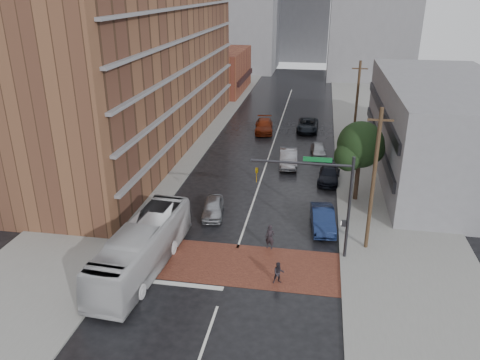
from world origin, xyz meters
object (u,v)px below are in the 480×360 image
(car_travel_c, at_px, (264,126))
(car_parked_near, at_px, (323,219))
(pedestrian_a, at_px, (270,237))
(pedestrian_b, at_px, (279,273))
(transit_bus, at_px, (142,248))
(suv_travel, at_px, (308,125))
(car_parked_far, at_px, (318,150))
(car_travel_a, at_px, (213,208))
(car_travel_b, at_px, (288,158))
(car_parked_mid, at_px, (329,174))

(car_travel_c, bearing_deg, car_parked_near, -78.82)
(pedestrian_a, height_order, pedestrian_b, pedestrian_a)
(transit_bus, relative_size, pedestrian_b, 7.81)
(suv_travel, distance_m, car_parked_near, 25.87)
(car_travel_c, height_order, car_parked_near, car_travel_c)
(pedestrian_b, relative_size, car_parked_far, 0.38)
(car_travel_a, relative_size, car_travel_c, 0.76)
(car_travel_b, distance_m, car_travel_c, 12.03)
(car_travel_b, bearing_deg, pedestrian_a, -94.35)
(car_travel_a, relative_size, car_parked_far, 1.06)
(car_parked_near, distance_m, car_parked_far, 16.57)
(car_parked_far, bearing_deg, car_travel_b, -135.32)
(transit_bus, xyz_separation_m, car_travel_a, (2.71, 8.19, -0.86))
(car_travel_a, distance_m, car_parked_mid, 12.66)
(pedestrian_a, height_order, car_travel_c, pedestrian_a)
(car_travel_c, distance_m, car_parked_far, 10.41)
(car_parked_far, bearing_deg, transit_bus, -119.45)
(car_travel_a, xyz_separation_m, car_parked_far, (7.99, 15.88, -0.04))
(transit_bus, bearing_deg, car_parked_near, 37.37)
(transit_bus, relative_size, car_parked_near, 2.39)
(pedestrian_a, relative_size, car_travel_a, 0.44)
(car_parked_mid, bearing_deg, car_travel_c, 122.52)
(pedestrian_b, height_order, car_travel_b, car_travel_b)
(car_travel_a, bearing_deg, car_parked_far, 55.34)
(suv_travel, bearing_deg, car_travel_c, -164.09)
(pedestrian_b, height_order, car_travel_c, car_travel_c)
(pedestrian_b, distance_m, car_parked_mid, 17.38)
(car_travel_a, relative_size, car_parked_near, 0.87)
(car_travel_a, distance_m, car_travel_b, 13.32)
(car_travel_b, bearing_deg, car_parked_near, -78.98)
(pedestrian_b, relative_size, suv_travel, 0.26)
(car_travel_b, xyz_separation_m, car_travel_c, (-3.91, 11.37, -0.05))
(car_travel_b, xyz_separation_m, suv_travel, (1.45, 12.76, -0.06))
(pedestrian_a, height_order, car_parked_near, pedestrian_a)
(transit_bus, distance_m, car_parked_near, 13.59)
(car_travel_b, relative_size, car_parked_far, 1.31)
(car_parked_near, height_order, car_parked_mid, car_parked_near)
(car_travel_b, distance_m, suv_travel, 12.84)
(pedestrian_a, relative_size, car_parked_mid, 0.39)
(car_travel_c, relative_size, car_parked_near, 1.14)
(pedestrian_b, distance_m, car_parked_far, 24.25)
(car_parked_mid, height_order, car_parked_far, car_parked_mid)
(car_parked_near, relative_size, car_parked_far, 1.23)
(car_travel_a, bearing_deg, car_parked_mid, 36.17)
(pedestrian_b, bearing_deg, car_parked_near, 53.84)
(suv_travel, bearing_deg, car_parked_mid, -79.53)
(car_travel_c, xyz_separation_m, car_parked_mid, (7.96, -14.89, -0.10))
(pedestrian_b, bearing_deg, car_parked_far, 68.00)
(pedestrian_b, distance_m, car_travel_c, 32.37)
(transit_bus, height_order, car_parked_mid, transit_bus)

